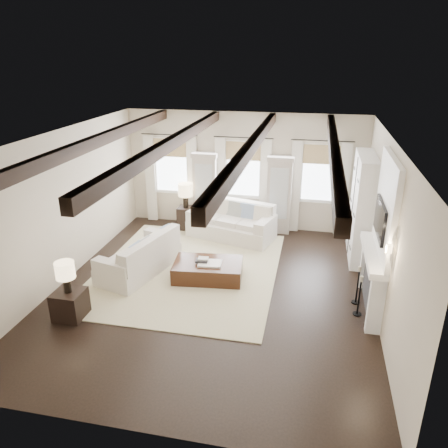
% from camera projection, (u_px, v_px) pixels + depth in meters
% --- Properties ---
extents(ground, '(7.50, 7.50, 0.00)m').
position_uv_depth(ground, '(213.00, 291.00, 9.14)').
color(ground, black).
rests_on(ground, ground).
extents(room_shell, '(6.54, 7.54, 3.22)m').
position_uv_depth(room_shell, '(256.00, 194.00, 9.11)').
color(room_shell, beige).
rests_on(room_shell, ground).
extents(area_rug, '(4.00, 4.74, 0.02)m').
position_uv_depth(area_rug, '(188.00, 270.00, 10.00)').
color(area_rug, beige).
rests_on(area_rug, ground).
extents(sofa_back, '(2.43, 1.57, 0.96)m').
position_uv_depth(sofa_back, '(232.00, 223.00, 11.66)').
color(sofa_back, silver).
rests_on(sofa_back, ground).
extents(sofa_left, '(1.44, 2.24, 0.89)m').
position_uv_depth(sofa_left, '(142.00, 258.00, 9.77)').
color(sofa_left, silver).
rests_on(sofa_left, ground).
extents(ottoman, '(1.57, 1.08, 0.39)m').
position_uv_depth(ottoman, '(208.00, 270.00, 9.57)').
color(ottoman, black).
rests_on(ottoman, ground).
extents(tray, '(0.54, 0.43, 0.04)m').
position_uv_depth(tray, '(210.00, 263.00, 9.41)').
color(tray, white).
rests_on(tray, ottoman).
extents(book_lower, '(0.28, 0.23, 0.04)m').
position_uv_depth(book_lower, '(202.00, 260.00, 9.45)').
color(book_lower, '#262628').
rests_on(book_lower, tray).
extents(book_upper, '(0.24, 0.19, 0.03)m').
position_uv_depth(book_upper, '(203.00, 258.00, 9.46)').
color(book_upper, beige).
rests_on(book_upper, book_lower).
extents(side_table_front, '(0.54, 0.54, 0.54)m').
position_uv_depth(side_table_front, '(70.00, 304.00, 8.15)').
color(side_table_front, black).
rests_on(side_table_front, ground).
extents(lamp_front, '(0.35, 0.35, 0.61)m').
position_uv_depth(lamp_front, '(65.00, 272.00, 7.90)').
color(lamp_front, black).
rests_on(lamp_front, side_table_front).
extents(side_table_back, '(0.43, 0.43, 0.65)m').
position_uv_depth(side_table_back, '(186.00, 218.00, 12.18)').
color(side_table_back, black).
rests_on(side_table_back, ground).
extents(lamp_back, '(0.39, 0.39, 0.67)m').
position_uv_depth(lamp_back, '(185.00, 191.00, 11.89)').
color(lamp_back, black).
rests_on(lamp_back, side_table_back).
extents(candlestick_near, '(0.17, 0.17, 0.82)m').
position_uv_depth(candlestick_near, '(359.00, 299.00, 8.20)').
color(candlestick_near, black).
rests_on(candlestick_near, ground).
extents(candlestick_far, '(0.16, 0.16, 0.81)m').
position_uv_depth(candlestick_far, '(357.00, 288.00, 8.58)').
color(candlestick_far, black).
rests_on(candlestick_far, ground).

